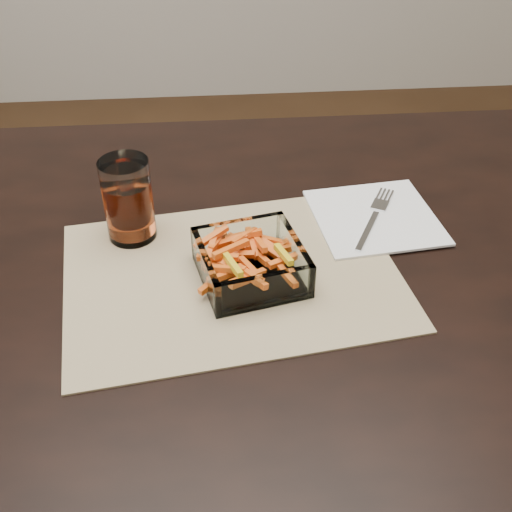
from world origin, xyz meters
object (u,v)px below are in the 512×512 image
object	(u,v)px
glass_bowl	(251,265)
fork	(375,216)
dining_table	(250,309)
tumbler	(128,203)

from	to	relation	value
glass_bowl	fork	bearing A→B (deg)	31.59
dining_table	glass_bowl	xyz separation A→B (m)	(-0.00, -0.03, 0.11)
glass_bowl	fork	world-z (taller)	glass_bowl
dining_table	tumbler	world-z (taller)	tumbler
glass_bowl	fork	size ratio (longest dim) A/B	0.97
tumbler	dining_table	bearing A→B (deg)	-25.00
glass_bowl	tumbler	xyz separation A→B (m)	(-0.17, 0.11, 0.04)
tumbler	fork	world-z (taller)	tumbler
glass_bowl	tumbler	distance (m)	0.20
dining_table	tumbler	xyz separation A→B (m)	(-0.17, 0.08, 0.15)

